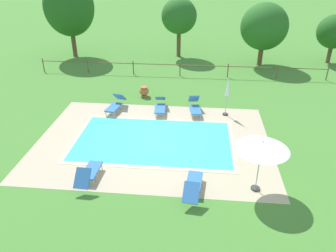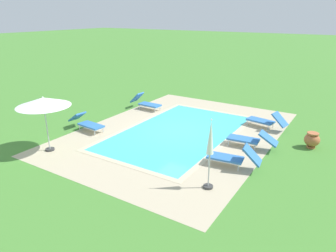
{
  "view_description": "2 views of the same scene",
  "coord_description": "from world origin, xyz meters",
  "px_view_note": "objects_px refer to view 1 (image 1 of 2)",
  "views": [
    {
      "loc": [
        2.12,
        -14.11,
        8.47
      ],
      "look_at": [
        0.7,
        0.5,
        0.6
      ],
      "focal_mm": 34.86,
      "sensor_mm": 36.0,
      "label": 1
    },
    {
      "loc": [
        11.88,
        6.89,
        5.32
      ],
      "look_at": [
        0.83,
        -0.06,
        0.54
      ],
      "focal_mm": 33.16,
      "sensor_mm": 36.0,
      "label": 2
    }
  ],
  "objects_px": {
    "sun_lounger_north_end": "(193,185)",
    "patio_umbrella_closed_row_west": "(227,91)",
    "patio_umbrella_open_foreground": "(262,146)",
    "tree_far_west": "(264,27)",
    "tree_centre": "(179,16)",
    "terracotta_urn_near_fence": "(144,91)",
    "sun_lounger_north_near_steps": "(195,107)",
    "sun_lounger_north_mid": "(160,106)",
    "tree_east_mid": "(335,32)",
    "tree_west_mid": "(69,7)",
    "sun_lounger_south_mid": "(89,173)",
    "sun_lounger_north_far": "(115,104)"
  },
  "relations": [
    {
      "from": "tree_west_mid",
      "to": "tree_east_mid",
      "type": "xyz_separation_m",
      "value": [
        22.35,
        0.15,
        -1.65
      ]
    },
    {
      "from": "sun_lounger_north_end",
      "to": "patio_umbrella_open_foreground",
      "type": "distance_m",
      "value": 3.04
    },
    {
      "from": "tree_far_west",
      "to": "sun_lounger_north_end",
      "type": "bearing_deg",
      "value": -106.53
    },
    {
      "from": "tree_far_west",
      "to": "sun_lounger_north_mid",
      "type": "bearing_deg",
      "value": -126.29
    },
    {
      "from": "tree_west_mid",
      "to": "patio_umbrella_closed_row_west",
      "type": "bearing_deg",
      "value": -40.25
    },
    {
      "from": "patio_umbrella_open_foreground",
      "to": "tree_west_mid",
      "type": "relative_size",
      "value": 0.34
    },
    {
      "from": "sun_lounger_north_end",
      "to": "tree_far_west",
      "type": "xyz_separation_m",
      "value": [
        5.1,
        17.2,
        2.77
      ]
    },
    {
      "from": "sun_lounger_north_near_steps",
      "to": "sun_lounger_south_mid",
      "type": "distance_m",
      "value": 8.13
    },
    {
      "from": "sun_lounger_south_mid",
      "to": "patio_umbrella_closed_row_west",
      "type": "bearing_deg",
      "value": 48.65
    },
    {
      "from": "tree_far_west",
      "to": "sun_lounger_south_mid",
      "type": "bearing_deg",
      "value": -119.24
    },
    {
      "from": "sun_lounger_north_near_steps",
      "to": "terracotta_urn_near_fence",
      "type": "relative_size",
      "value": 2.98
    },
    {
      "from": "sun_lounger_north_end",
      "to": "terracotta_urn_near_fence",
      "type": "relative_size",
      "value": 3.09
    },
    {
      "from": "terracotta_urn_near_fence",
      "to": "tree_west_mid",
      "type": "xyz_separation_m",
      "value": [
        -7.79,
        8.7,
        3.91
      ]
    },
    {
      "from": "tree_centre",
      "to": "tree_east_mid",
      "type": "relative_size",
      "value": 1.26
    },
    {
      "from": "tree_far_west",
      "to": "tree_centre",
      "type": "xyz_separation_m",
      "value": [
        -6.99,
        1.86,
        0.37
      ]
    },
    {
      "from": "tree_west_mid",
      "to": "tree_centre",
      "type": "distance_m",
      "value": 9.48
    },
    {
      "from": "sun_lounger_north_far",
      "to": "terracotta_urn_near_fence",
      "type": "distance_m",
      "value": 2.67
    },
    {
      "from": "sun_lounger_north_far",
      "to": "sun_lounger_north_end",
      "type": "relative_size",
      "value": 0.98
    },
    {
      "from": "sun_lounger_north_end",
      "to": "tree_west_mid",
      "type": "height_order",
      "value": "tree_west_mid"
    },
    {
      "from": "sun_lounger_north_near_steps",
      "to": "sun_lounger_north_far",
      "type": "xyz_separation_m",
      "value": [
        -4.75,
        -0.13,
        -0.0
      ]
    },
    {
      "from": "patio_umbrella_closed_row_west",
      "to": "tree_centre",
      "type": "bearing_deg",
      "value": 106.72
    },
    {
      "from": "sun_lounger_south_mid",
      "to": "patio_umbrella_open_foreground",
      "type": "bearing_deg",
      "value": 0.69
    },
    {
      "from": "tree_west_mid",
      "to": "tree_centre",
      "type": "height_order",
      "value": "tree_west_mid"
    },
    {
      "from": "terracotta_urn_near_fence",
      "to": "tree_west_mid",
      "type": "distance_m",
      "value": 12.32
    },
    {
      "from": "sun_lounger_north_mid",
      "to": "tree_east_mid",
      "type": "relative_size",
      "value": 0.52
    },
    {
      "from": "sun_lounger_north_far",
      "to": "tree_centre",
      "type": "distance_m",
      "value": 12.65
    },
    {
      "from": "patio_umbrella_open_foreground",
      "to": "patio_umbrella_closed_row_west",
      "type": "height_order",
      "value": "patio_umbrella_closed_row_west"
    },
    {
      "from": "sun_lounger_north_far",
      "to": "patio_umbrella_closed_row_west",
      "type": "xyz_separation_m",
      "value": [
        6.55,
        0.01,
        1.13
      ]
    },
    {
      "from": "sun_lounger_north_far",
      "to": "sun_lounger_south_mid",
      "type": "distance_m",
      "value": 6.84
    },
    {
      "from": "patio_umbrella_closed_row_west",
      "to": "terracotta_urn_near_fence",
      "type": "relative_size",
      "value": 3.51
    },
    {
      "from": "sun_lounger_north_end",
      "to": "patio_umbrella_closed_row_west",
      "type": "distance_m",
      "value": 7.47
    },
    {
      "from": "sun_lounger_north_near_steps",
      "to": "tree_east_mid",
      "type": "xyz_separation_m",
      "value": [
        11.17,
        11.01,
        2.23
      ]
    },
    {
      "from": "tree_centre",
      "to": "sun_lounger_north_end",
      "type": "bearing_deg",
      "value": -84.35
    },
    {
      "from": "tree_far_west",
      "to": "sun_lounger_north_near_steps",
      "type": "bearing_deg",
      "value": -117.81
    },
    {
      "from": "tree_far_west",
      "to": "tree_centre",
      "type": "height_order",
      "value": "tree_centre"
    },
    {
      "from": "sun_lounger_north_far",
      "to": "tree_east_mid",
      "type": "bearing_deg",
      "value": 34.99
    },
    {
      "from": "sun_lounger_north_near_steps",
      "to": "tree_east_mid",
      "type": "relative_size",
      "value": 0.5
    },
    {
      "from": "sun_lounger_north_near_steps",
      "to": "tree_centre",
      "type": "xyz_separation_m",
      "value": [
        -1.77,
        11.76,
        3.13
      ]
    },
    {
      "from": "tree_west_mid",
      "to": "sun_lounger_north_end",
      "type": "bearing_deg",
      "value": -58.13
    },
    {
      "from": "terracotta_urn_near_fence",
      "to": "tree_east_mid",
      "type": "distance_m",
      "value": 17.19
    },
    {
      "from": "terracotta_urn_near_fence",
      "to": "tree_far_west",
      "type": "xyz_separation_m",
      "value": [
        8.61,
        7.74,
        2.78
      ]
    },
    {
      "from": "patio_umbrella_closed_row_west",
      "to": "tree_centre",
      "type": "relative_size",
      "value": 0.46
    },
    {
      "from": "patio_umbrella_closed_row_west",
      "to": "sun_lounger_north_end",
      "type": "bearing_deg",
      "value": -103.19
    },
    {
      "from": "sun_lounger_north_near_steps",
      "to": "tree_west_mid",
      "type": "relative_size",
      "value": 0.3
    },
    {
      "from": "sun_lounger_north_near_steps",
      "to": "sun_lounger_north_end",
      "type": "bearing_deg",
      "value": -89.07
    },
    {
      "from": "tree_far_west",
      "to": "tree_east_mid",
      "type": "bearing_deg",
      "value": 10.59
    },
    {
      "from": "sun_lounger_north_end",
      "to": "tree_far_west",
      "type": "bearing_deg",
      "value": 73.47
    },
    {
      "from": "terracotta_urn_near_fence",
      "to": "patio_umbrella_closed_row_west",
      "type": "bearing_deg",
      "value": -23.77
    },
    {
      "from": "tree_east_mid",
      "to": "terracotta_urn_near_fence",
      "type": "bearing_deg",
      "value": -148.7
    },
    {
      "from": "sun_lounger_north_near_steps",
      "to": "sun_lounger_north_end",
      "type": "distance_m",
      "value": 7.3
    }
  ]
}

